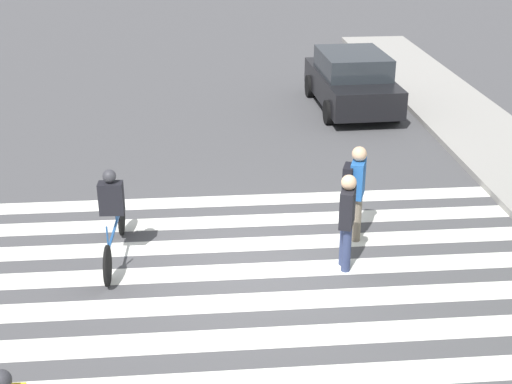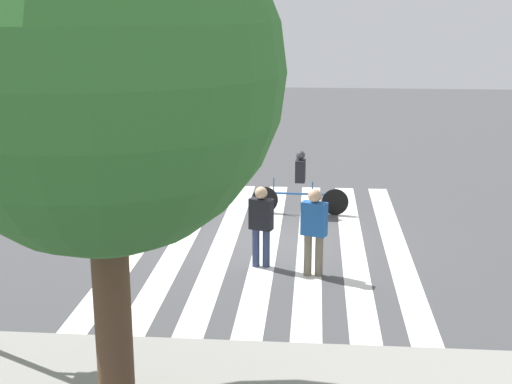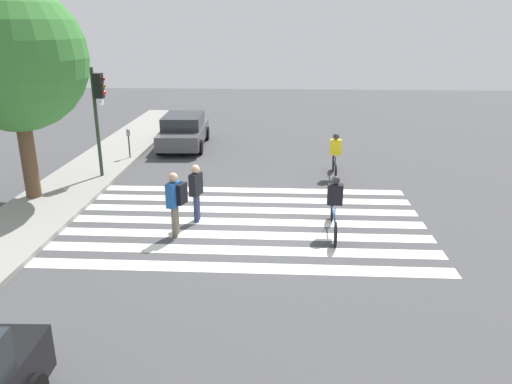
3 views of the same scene
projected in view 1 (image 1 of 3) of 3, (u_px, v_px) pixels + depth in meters
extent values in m
plane|color=#444447|center=(258.00, 271.00, 11.77)|extent=(60.00, 60.00, 0.00)
cube|color=silver|center=(245.00, 200.00, 14.35)|extent=(0.51, 10.00, 0.01)
cube|color=silver|center=(249.00, 221.00, 13.49)|extent=(0.51, 10.00, 0.01)
cube|color=silver|center=(253.00, 244.00, 12.63)|extent=(0.51, 10.00, 0.01)
cube|color=silver|center=(258.00, 271.00, 11.77)|extent=(0.51, 10.00, 0.01)
cube|color=silver|center=(263.00, 301.00, 10.91)|extent=(0.51, 10.00, 0.01)
cube|color=silver|center=(269.00, 337.00, 10.05)|extent=(0.51, 10.00, 0.01)
cube|color=silver|center=(277.00, 380.00, 9.19)|extent=(0.51, 10.00, 0.01)
cylinder|color=navy|center=(344.00, 244.00, 11.80)|extent=(0.15, 0.15, 0.79)
cylinder|color=navy|center=(346.00, 249.00, 11.62)|extent=(0.15, 0.15, 0.79)
cube|color=black|center=(347.00, 207.00, 11.42)|extent=(0.50, 0.35, 0.63)
sphere|color=tan|center=(349.00, 182.00, 11.25)|extent=(0.25, 0.25, 0.25)
cylinder|color=#6B6051|center=(354.00, 214.00, 12.79)|extent=(0.16, 0.16, 0.83)
cylinder|color=#6B6051|center=(357.00, 220.00, 12.59)|extent=(0.16, 0.16, 0.83)
cube|color=#1E5199|center=(358.00, 178.00, 12.39)|extent=(0.53, 0.37, 0.66)
sphere|color=tan|center=(359.00, 154.00, 12.21)|extent=(0.26, 0.26, 0.26)
cube|color=black|center=(348.00, 180.00, 12.32)|extent=(0.40, 0.28, 0.55)
cylinder|color=black|center=(108.00, 266.00, 11.25)|extent=(0.67, 0.07, 0.66)
cylinder|color=black|center=(122.00, 217.00, 12.87)|extent=(0.67, 0.07, 0.66)
cube|color=#1E4C8C|center=(114.00, 230.00, 11.99)|extent=(1.50, 0.10, 0.04)
cylinder|color=#1E4C8C|center=(116.00, 214.00, 12.20)|extent=(0.03, 0.03, 0.32)
cylinder|color=#1E4C8C|center=(107.00, 238.00, 11.30)|extent=(0.03, 0.03, 0.40)
cube|color=black|center=(111.00, 198.00, 11.75)|extent=(0.26, 0.41, 0.55)
sphere|color=#333338|center=(109.00, 176.00, 11.59)|extent=(0.22, 0.22, 0.22)
sphere|color=#333338|center=(0.00, 381.00, 6.82)|extent=(0.22, 0.22, 0.22)
cube|color=black|center=(351.00, 87.00, 19.88)|extent=(4.26, 2.02, 0.73)
cube|color=#23282D|center=(353.00, 63.00, 19.61)|extent=(2.37, 1.80, 0.59)
cylinder|color=black|center=(396.00, 110.00, 18.92)|extent=(0.65, 0.22, 0.64)
cylinder|color=black|center=(329.00, 112.00, 18.72)|extent=(0.65, 0.22, 0.64)
cylinder|color=black|center=(370.00, 84.00, 21.29)|extent=(0.65, 0.22, 0.64)
cylinder|color=black|center=(310.00, 86.00, 21.09)|extent=(0.65, 0.22, 0.64)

